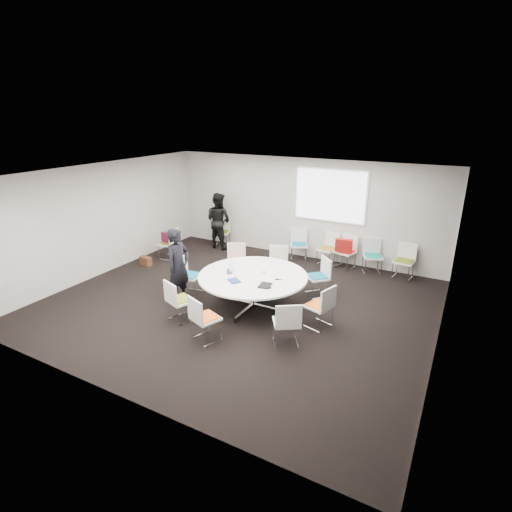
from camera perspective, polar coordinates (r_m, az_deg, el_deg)
The scene contains 31 objects.
room_shell at distance 8.30m, azimuth -1.96°, elevation 1.89°, with size 8.08×7.08×2.88m.
conference_table at distance 8.48m, azimuth -0.44°, elevation -3.86°, with size 2.31×2.31×0.73m.
projection_screen at distance 10.98m, azimuth 10.53°, elevation 8.47°, with size 1.90×0.03×1.35m, color white.
chair_ring_a at distance 7.91m, azimuth 8.99°, elevation -8.17°, with size 0.57×0.57×0.88m.
chair_ring_b at distance 9.21m, azimuth 8.77°, elevation -3.96°, with size 0.64×0.64×0.88m.
chair_ring_c at distance 9.84m, azimuth 3.03°, elevation -2.15°, with size 0.56×0.55×0.88m.
chair_ring_d at distance 10.01m, azimuth -2.89°, elevation -1.75°, with size 0.61×0.60×0.88m.
chair_ring_e at distance 9.29m, azimuth -9.36°, elevation -3.78°, with size 0.50×0.51×0.88m.
chair_ring_f at distance 8.17m, azimuth -10.75°, elevation -7.32°, with size 0.59×0.58×0.88m.
chair_ring_g at distance 7.45m, azimuth -7.25°, elevation -9.96°, with size 0.59×0.59×0.88m.
chair_ring_h at distance 7.28m, azimuth 4.36°, elevation -10.63°, with size 0.63×0.63×0.88m.
chair_back_a at distance 11.34m, azimuth 6.14°, elevation 0.80°, with size 0.61×0.60×0.88m.
chair_back_b at distance 11.09m, azimuth 10.20°, elevation 0.14°, with size 0.57×0.56×0.88m.
chair_back_c at distance 10.96m, azimuth 12.62°, elevation -0.27°, with size 0.56×0.55×0.88m.
chair_back_d at distance 10.81m, azimuth 16.23°, elevation -0.89°, with size 0.60×0.60×0.88m.
chair_back_e at distance 10.69m, azimuth 20.28°, elevation -1.57°, with size 0.51×0.50×0.88m.
chair_spare_left at distance 11.64m, azimuth -12.31°, elevation 0.95°, with size 0.49×0.50×0.88m.
chair_person_back at distance 12.52m, azimuth -4.89°, elevation 2.68°, with size 0.58×0.57×0.88m.
person_main at distance 8.67m, azimuth -11.02°, elevation -1.55°, with size 0.62×0.41×1.70m, color black.
person_back at distance 12.22m, azimuth -5.38°, elevation 5.07°, with size 0.83×0.65×1.71m, color black.
laptop at distance 8.58m, azimuth -3.51°, elevation -2.20°, with size 0.29×0.19×0.02m, color #333338.
laptop_lid at distance 8.59m, azimuth -3.46°, elevation -1.33°, with size 0.30×0.02×0.22m, color silver.
notebook_black at distance 7.89m, azimuth 1.30°, elevation -4.22°, with size 0.22×0.30×0.02m, color black.
tablet_folio at distance 8.12m, azimuth -3.15°, elevation -3.52°, with size 0.26×0.20×0.03m, color navy.
papers_right at distance 8.26m, azimuth 3.78°, elevation -3.18°, with size 0.30×0.21×0.00m, color silver.
papers_front at distance 8.11m, azimuth 3.27°, elevation -3.62°, with size 0.30×0.21×0.00m, color silver.
cup at distance 8.46m, azimuth 1.07°, elevation -2.26°, with size 0.08×0.08×0.09m, color white.
phone at distance 7.81m, azimuth 1.71°, elevation -4.53°, with size 0.14×0.07×0.01m, color black.
maroon_bag at distance 11.55m, azimuth -12.50°, elevation 2.58°, with size 0.40×0.14×0.28m, color #4A1329.
brown_bag at distance 11.33m, azimuth -15.48°, elevation -0.69°, with size 0.36×0.16×0.24m, color #482817.
red_jacket at distance 10.62m, azimuth 12.43°, elevation 1.51°, with size 0.44×0.10×0.35m, color #9E1813.
Camera 1 is at (4.10, -6.80, 3.97)m, focal length 28.00 mm.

